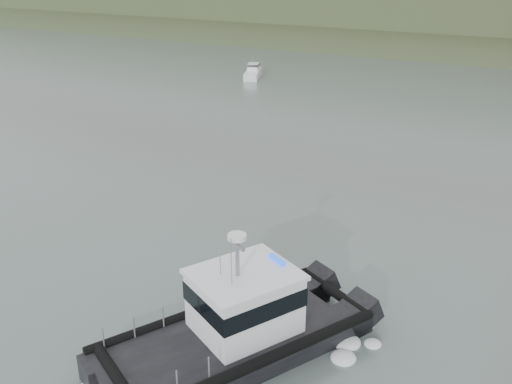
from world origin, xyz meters
The scene contains 3 objects.
ground centered at (0.00, 0.00, 0.00)m, with size 400.00×400.00×0.00m, color slate.
patrol_boat centered at (5.54, -3.85, 1.42)m, with size 9.04×12.32×5.66m.
motorboat centered at (-22.79, 47.16, 0.74)m, with size 3.62×5.65×2.95m.
Camera 1 is at (15.73, -20.38, 15.25)m, focal length 40.00 mm.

